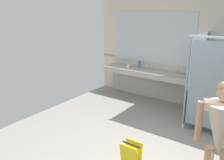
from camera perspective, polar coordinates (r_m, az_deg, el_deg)
The scene contains 7 objects.
wall_back at distance 6.13m, azimuth 23.35°, elevation 5.44°, with size 6.48×0.12×2.70m, color beige.
wall_back_tile_band at distance 6.13m, azimuth 22.90°, elevation 2.61°, with size 6.48×0.01×0.06m, color #9E937F.
vanity_counter at distance 6.56m, azimuth 8.48°, elevation 0.67°, with size 2.49×0.55×0.95m.
mirror_panel at distance 6.53m, azimuth 9.69°, elevation 10.11°, with size 2.39×0.02×1.39m, color silver.
person_standing at distance 3.09m, azimuth 25.05°, elevation -11.11°, with size 0.55×0.51×1.65m.
soap_dispenser at distance 6.68m, azimuth 6.73°, elevation 3.74°, with size 0.07×0.07×0.19m.
paper_cup at distance 6.59m, azimuth 4.00°, elevation 3.34°, with size 0.07×0.07×0.10m, color white.
Camera 1 is at (1.24, -2.89, 2.41)m, focal length 37.38 mm.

